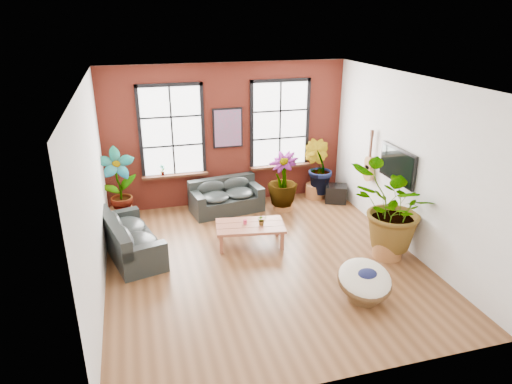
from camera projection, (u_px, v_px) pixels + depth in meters
room at (263, 176)px, 8.49m from camera, size 6.04×6.54×3.54m
sofa_back at (226, 197)px, 11.21m from camera, size 1.83×1.09×0.79m
sofa_left at (129, 239)px, 9.12m from camera, size 1.33×2.18×0.80m
coffee_table at (250, 227)px, 9.53m from camera, size 1.52×1.01×0.55m
papasan_chair at (365, 281)px, 7.70m from camera, size 0.95×0.97×0.70m
poster at (228, 128)px, 11.13m from camera, size 0.74×0.06×0.98m
tv_wall_unit at (389, 166)px, 9.70m from camera, size 0.13×1.86×1.20m
media_box at (336, 194)px, 11.77m from camera, size 0.67×0.63×0.45m
pot_back_left at (122, 215)px, 10.59m from camera, size 0.68×0.68×0.38m
pot_back_right at (315, 191)px, 12.06m from camera, size 0.57×0.57×0.37m
pot_right_wall at (387, 247)px, 9.12m from camera, size 0.70×0.70×0.43m
pot_mid at (283, 202)px, 11.35m from camera, size 0.58×0.58×0.35m
floor_plant_back_left at (118, 183)px, 10.34m from camera, size 0.96×0.75×1.64m
floor_plant_back_right at (318, 167)px, 11.80m from camera, size 0.96×0.98×1.39m
floor_plant_right_wall at (393, 209)px, 8.83m from camera, size 1.88×1.73×1.75m
floor_plant_mid at (283, 179)px, 11.10m from camera, size 1.03×1.03×1.31m
table_plant at (262, 220)px, 9.47m from camera, size 0.21×0.18×0.23m
sill_plant_left at (162, 170)px, 11.01m from camera, size 0.17×0.17×0.27m
sill_plant_right at (293, 159)px, 11.85m from camera, size 0.19×0.19×0.27m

